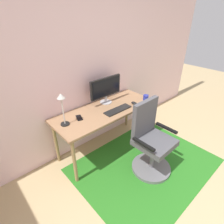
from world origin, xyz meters
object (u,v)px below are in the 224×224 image
desk (106,113)px  desk_lamp (62,104)px  keyboard (118,110)px  monitor (106,88)px  cell_phone (79,118)px  computer_mouse (134,103)px  office_chair (151,145)px  coffee_cup (146,98)px

desk → desk_lamp: (-0.63, 0.04, 0.36)m
desk → keyboard: keyboard is taller
monitor → cell_phone: 0.62m
cell_phone → desk_lamp: (-0.21, -0.01, 0.28)m
keyboard → cell_phone: (-0.52, 0.19, -0.00)m
monitor → computer_mouse: bearing=-49.4°
cell_phone → desk_lamp: size_ratio=0.33×
office_chair → coffee_cup: bearing=45.6°
cell_phone → coffee_cup: bearing=6.0°
desk_lamp → computer_mouse: bearing=-11.0°
coffee_cup → keyboard: bearing=174.3°
monitor → cell_phone: size_ratio=3.88×
cell_phone → keyboard: bearing=-1.1°
monitor → computer_mouse: size_ratio=5.23×
computer_mouse → desk_lamp: size_ratio=0.25×
cell_phone → office_chair: 1.01m
monitor → office_chair: size_ratio=0.54×
monitor → office_chair: monitor is taller
desk → office_chair: office_chair is taller
desk → computer_mouse: 0.47m
desk → desk_lamp: size_ratio=3.66×
desk → keyboard: (0.11, -0.14, 0.08)m
coffee_cup → monitor: bearing=145.0°
desk → cell_phone: cell_phone is taller
desk → monitor: 0.38m
keyboard → computer_mouse: (0.32, -0.02, 0.01)m
computer_mouse → coffee_cup: coffee_cup is taller
desk_lamp → monitor: bearing=9.1°
monitor → keyboard: bearing=-96.7°
office_chair → cell_phone: bearing=126.4°
monitor → cell_phone: monitor is taller
desk → desk_lamp: 0.73m
monitor → computer_mouse: (0.28, -0.33, -0.22)m
computer_mouse → coffee_cup: (0.23, -0.03, 0.03)m
desk → monitor: bearing=48.3°
desk → computer_mouse: size_ratio=14.88×
coffee_cup → cell_phone: bearing=167.1°
computer_mouse → cell_phone: (-0.84, 0.22, -0.01)m
computer_mouse → desk_lamp: 1.11m
cell_phone → desk_lamp: bearing=-158.2°
monitor → cell_phone: (-0.56, -0.11, -0.23)m
coffee_cup → cell_phone: (-1.08, 0.25, -0.04)m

